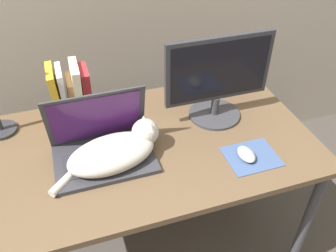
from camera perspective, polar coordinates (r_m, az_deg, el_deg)
name	(u,v)px	position (r m, az deg, el deg)	size (l,w,h in m)	color
desk	(149,155)	(1.52, -3.03, -4.73)	(1.36, 0.78, 0.75)	brown
laptop	(102,146)	(1.40, -10.52, -3.20)	(0.38, 0.27, 0.27)	#2D2D33
cat	(117,151)	(1.37, -8.25, -3.92)	(0.45, 0.25, 0.14)	#B2ADA3
external_monitor	(218,78)	(1.52, 8.02, 7.62)	(0.47, 0.23, 0.38)	#333338
mousepad	(251,156)	(1.45, 13.23, -4.78)	(0.20, 0.17, 0.00)	#384C75
computer_mouse	(246,154)	(1.43, 12.45, -4.43)	(0.06, 0.10, 0.03)	#99999E
book_row	(71,93)	(1.62, -15.26, 5.19)	(0.17, 0.16, 0.25)	gold
webcam	(113,98)	(1.67, -8.87, 4.45)	(0.05, 0.05, 0.08)	#232328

